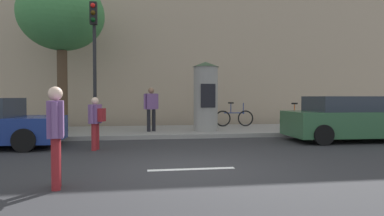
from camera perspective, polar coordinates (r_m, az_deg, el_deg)
ground_plane at (r=7.05m, az=-0.08°, el=-10.27°), size 80.00×80.00×0.00m
sidewalk_curb at (r=13.92m, az=-4.53°, el=-3.93°), size 36.00×4.00×0.15m
lane_markings at (r=7.05m, az=-0.08°, el=-10.24°), size 25.80×0.16×0.01m
building_backdrop at (r=19.31m, az=-5.75°, el=14.52°), size 36.00×5.00×11.42m
traffic_light at (r=12.27m, az=-16.15°, el=9.82°), size 0.24×0.45×4.55m
poster_column at (r=13.29m, az=2.31°, el=2.05°), size 1.04×1.04×2.71m
street_tree at (r=14.54m, az=-21.11°, el=14.28°), size 3.27×3.27×5.92m
pedestrian_tallest at (r=5.89m, az=-21.95°, el=-3.22°), size 0.32×0.64×1.65m
pedestrian_in_red_top at (r=9.80m, az=-15.84°, el=-1.79°), size 0.46×0.57×1.48m
pedestrian_in_dark_shirt at (r=13.17m, az=-6.93°, el=0.47°), size 0.57×0.50×1.69m
bicycle_leaning at (r=15.41m, az=7.12°, el=-1.64°), size 1.77×0.14×1.09m
bicycle_upright at (r=14.71m, az=17.34°, el=-1.88°), size 1.74×0.45×1.09m
parked_car_blue at (r=12.60m, az=25.31°, el=-1.73°), size 4.47×2.13×1.50m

